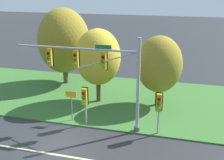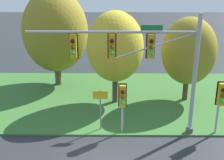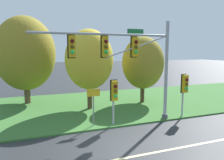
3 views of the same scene
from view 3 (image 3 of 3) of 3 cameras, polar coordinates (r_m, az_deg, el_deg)
name	(u,v)px [view 3 (image 3 of 3)]	position (r m, az deg, el deg)	size (l,w,h in m)	color
ground_plane	(118,147)	(11.43, 1.45, -17.03)	(160.00, 160.00, 0.00)	#282B2D
lane_stripe	(128,158)	(10.44, 4.08, -19.56)	(36.00, 0.16, 0.01)	beige
grass_verge	(81,106)	(18.89, -8.07, -6.83)	(48.00, 11.50, 0.10)	#386B2D
traffic_signal_mast	(128,56)	(13.70, 4.32, 6.34)	(8.91, 0.49, 6.59)	#9EA0A5
pedestrian_signal_near_kerb	(114,93)	(13.52, 0.62, -3.44)	(0.46, 0.55, 2.89)	#9EA0A5
pedestrian_signal_further_along	(185,86)	(16.04, 18.46, -1.54)	(0.46, 0.55, 3.06)	#9EA0A5
route_sign_post	(93,101)	(13.63, -4.86, -5.44)	(0.83, 0.08, 2.39)	slate
tree_nearest_road	(25,54)	(20.56, -21.72, 6.42)	(5.16, 5.16, 7.64)	brown
tree_left_of_mast	(89,60)	(17.41, -5.98, 5.31)	(3.82, 3.82, 6.35)	#4C3823
tree_behind_signpost	(143,63)	(19.75, 8.07, 4.45)	(3.73, 3.73, 5.91)	#4C3823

